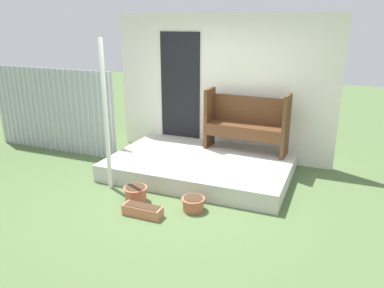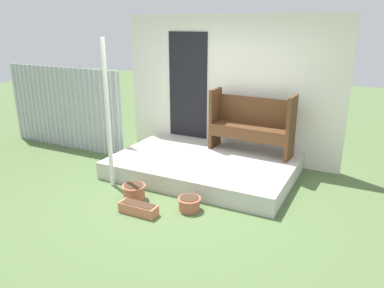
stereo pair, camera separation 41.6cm
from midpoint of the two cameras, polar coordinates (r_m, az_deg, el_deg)
name	(u,v)px [view 1 (the left image)]	position (r m, az deg, el deg)	size (l,w,h in m)	color
ground_plane	(181,198)	(5.56, -3.90, -8.21)	(24.00, 24.00, 0.00)	#516B3D
porch_slab	(201,165)	(6.35, -0.50, -3.30)	(2.95, 1.99, 0.28)	beige
house_wall	(219,88)	(6.98, 2.47, 8.53)	(4.15, 0.08, 2.60)	white
fence_corrugated	(53,110)	(7.88, -21.91, 4.76)	(2.83, 0.05, 1.63)	#ADB2B7
support_post	(106,117)	(5.69, -15.07, 3.96)	(0.07, 0.07, 2.26)	white
bench	(247,121)	(6.54, 6.53, 3.55)	(1.46, 0.49, 1.06)	#54331C
flower_pot_left	(136,193)	(5.47, -10.77, -7.45)	(0.35, 0.35, 0.23)	#B76647
flower_pot_middle	(193,203)	(5.17, -2.14, -9.02)	(0.33, 0.33, 0.19)	#B76647
planter_box_rect	(143,211)	(5.11, -9.89, -10.01)	(0.54, 0.18, 0.15)	#C67251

